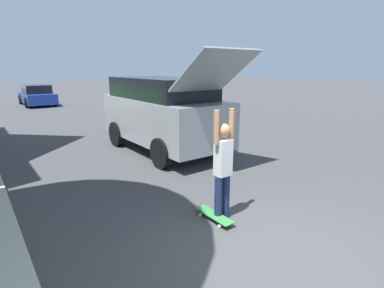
{
  "coord_description": "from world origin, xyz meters",
  "views": [
    {
      "loc": [
        -3.05,
        -2.04,
        2.51
      ],
      "look_at": [
        0.7,
        2.97,
        0.9
      ],
      "focal_mm": 28.0,
      "sensor_mm": 36.0,
      "label": 1
    }
  ],
  "objects_px": {
    "suv_parked": "(163,112)",
    "skateboard": "(214,216)",
    "car_down_street": "(37,96)",
    "skateboarder": "(223,165)"
  },
  "relations": [
    {
      "from": "suv_parked",
      "to": "skateboarder",
      "type": "height_order",
      "value": "suv_parked"
    },
    {
      "from": "skateboarder",
      "to": "suv_parked",
      "type": "bearing_deg",
      "value": 71.05
    },
    {
      "from": "suv_parked",
      "to": "skateboard",
      "type": "height_order",
      "value": "suv_parked"
    },
    {
      "from": "suv_parked",
      "to": "car_down_street",
      "type": "relative_size",
      "value": 1.29
    },
    {
      "from": "suv_parked",
      "to": "skateboard",
      "type": "relative_size",
      "value": 6.62
    },
    {
      "from": "car_down_street",
      "to": "skateboard",
      "type": "bearing_deg",
      "value": -92.25
    },
    {
      "from": "car_down_street",
      "to": "skateboard",
      "type": "relative_size",
      "value": 5.13
    },
    {
      "from": "car_down_street",
      "to": "skateboarder",
      "type": "distance_m",
      "value": 19.19
    },
    {
      "from": "suv_parked",
      "to": "skateboarder",
      "type": "xyz_separation_m",
      "value": [
        -1.48,
        -4.3,
        -0.24
      ]
    },
    {
      "from": "car_down_street",
      "to": "skateboarder",
      "type": "relative_size",
      "value": 2.17
    }
  ]
}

